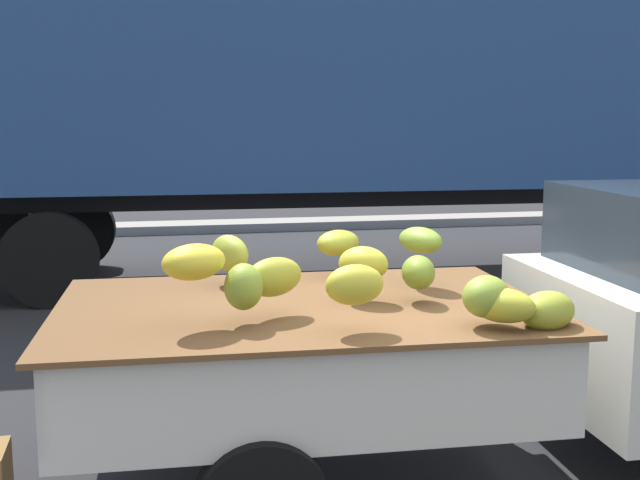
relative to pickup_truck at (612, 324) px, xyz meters
The scene contains 3 objects.
curb_strip 10.78m from the pickup_truck, 96.24° to the left, with size 80.00×0.80×0.16m, color gray.
pickup_truck is the anchor object (origin of this frame).
semi_trailer 6.31m from the pickup_truck, 93.42° to the left, with size 12.06×2.88×3.95m.
Camera 1 is at (-1.51, -4.14, 2.13)m, focal length 44.58 mm.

